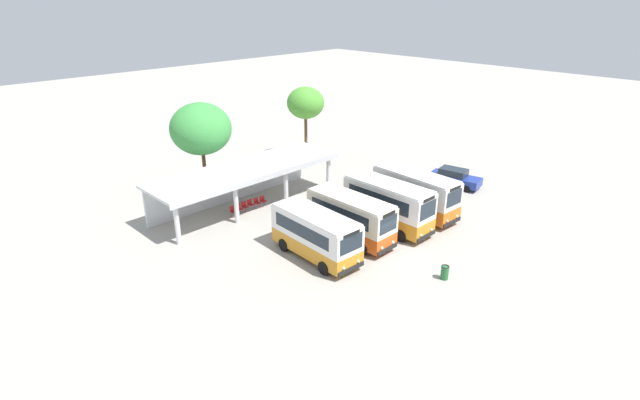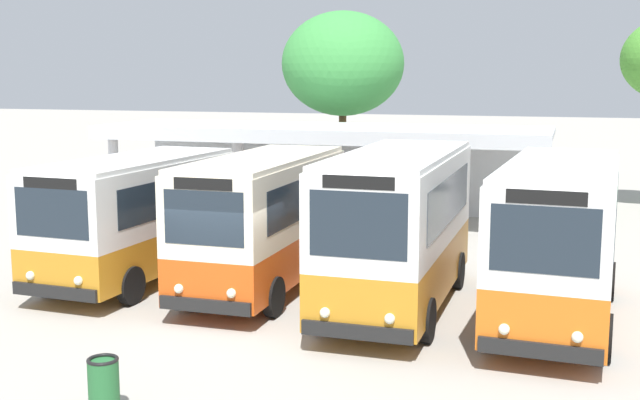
# 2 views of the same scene
# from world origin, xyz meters

# --- Properties ---
(ground_plane) EXTENTS (180.00, 180.00, 0.00)m
(ground_plane) POSITION_xyz_m (0.00, 0.00, 0.00)
(ground_plane) COLOR #A39E93
(city_bus_nearest_orange) EXTENTS (2.69, 6.77, 3.16)m
(city_bus_nearest_orange) POSITION_xyz_m (-3.77, 2.82, 1.75)
(city_bus_nearest_orange) COLOR black
(city_bus_nearest_orange) RESTS_ON ground
(city_bus_second_in_row) EXTENTS (2.29, 6.76, 3.28)m
(city_bus_second_in_row) POSITION_xyz_m (-0.33, 2.87, 1.81)
(city_bus_second_in_row) COLOR black
(city_bus_second_in_row) RESTS_ON ground
(city_bus_middle_cream) EXTENTS (2.41, 7.05, 3.54)m
(city_bus_middle_cream) POSITION_xyz_m (3.11, 2.28, 1.94)
(city_bus_middle_cream) COLOR black
(city_bus_middle_cream) RESTS_ON ground
(city_bus_fourth_amber) EXTENTS (2.63, 7.25, 3.43)m
(city_bus_fourth_amber) POSITION_xyz_m (6.54, 2.30, 1.88)
(city_bus_fourth_amber) COLOR black
(city_bus_fourth_amber) RESTS_ON ground
(terminal_canopy) EXTENTS (16.15, 4.84, 3.40)m
(terminal_canopy) POSITION_xyz_m (-1.90, 13.27, 2.58)
(terminal_canopy) COLOR silver
(terminal_canopy) RESTS_ON ground
(waiting_chair_end_by_column) EXTENTS (0.44, 0.44, 0.86)m
(waiting_chair_end_by_column) POSITION_xyz_m (-3.93, 11.94, 0.52)
(waiting_chair_end_by_column) COLOR slate
(waiting_chair_end_by_column) RESTS_ON ground
(waiting_chair_second_from_end) EXTENTS (0.44, 0.44, 0.86)m
(waiting_chair_second_from_end) POSITION_xyz_m (-3.34, 11.98, 0.52)
(waiting_chair_second_from_end) COLOR slate
(waiting_chair_second_from_end) RESTS_ON ground
(waiting_chair_middle_seat) EXTENTS (0.44, 0.44, 0.86)m
(waiting_chair_middle_seat) POSITION_xyz_m (-2.76, 12.04, 0.52)
(waiting_chair_middle_seat) COLOR slate
(waiting_chair_middle_seat) RESTS_ON ground
(waiting_chair_fourth_seat) EXTENTS (0.44, 0.44, 0.86)m
(waiting_chair_fourth_seat) POSITION_xyz_m (-2.17, 12.06, 0.52)
(waiting_chair_fourth_seat) COLOR slate
(waiting_chair_fourth_seat) RESTS_ON ground
(waiting_chair_fifth_seat) EXTENTS (0.44, 0.44, 0.86)m
(waiting_chair_fifth_seat) POSITION_xyz_m (-1.58, 11.96, 0.52)
(waiting_chair_fifth_seat) COLOR slate
(waiting_chair_fifth_seat) RESTS_ON ground
(waiting_chair_far_end_seat) EXTENTS (0.44, 0.44, 0.86)m
(waiting_chair_far_end_seat) POSITION_xyz_m (-1.00, 11.92, 0.52)
(waiting_chair_far_end_seat) COLOR slate
(waiting_chair_far_end_seat) RESTS_ON ground
(roadside_tree_behind_canopy) EXTENTS (5.13, 5.13, 7.86)m
(roadside_tree_behind_canopy) POSITION_xyz_m (-2.57, 17.89, 5.67)
(roadside_tree_behind_canopy) COLOR brown
(roadside_tree_behind_canopy) RESTS_ON ground
(litter_bin_apron) EXTENTS (0.49, 0.49, 0.90)m
(litter_bin_apron) POSITION_xyz_m (-0.06, -4.70, 0.46)
(litter_bin_apron) COLOR #266633
(litter_bin_apron) RESTS_ON ground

